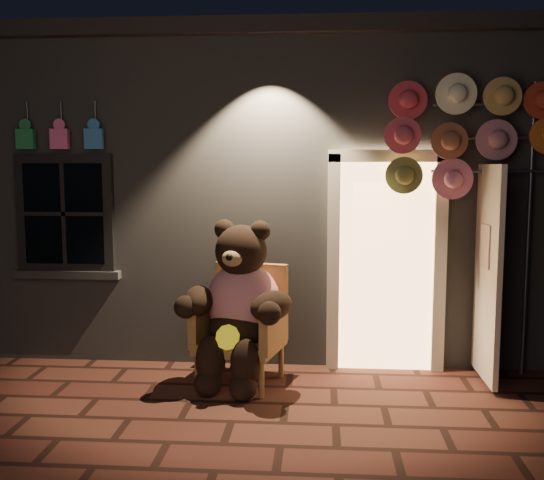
# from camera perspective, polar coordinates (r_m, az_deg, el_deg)

# --- Properties ---
(ground) EXTENTS (60.00, 60.00, 0.00)m
(ground) POSITION_cam_1_polar(r_m,az_deg,el_deg) (5.30, -3.67, -15.94)
(ground) COLOR #4D281D
(ground) RESTS_ON ground
(shop_building) EXTENTS (7.30, 5.95, 3.51)m
(shop_building) POSITION_cam_1_polar(r_m,az_deg,el_deg) (8.86, -0.15, 4.77)
(shop_building) COLOR slate
(shop_building) RESTS_ON ground
(wicker_armchair) EXTENTS (0.89, 0.84, 1.10)m
(wicker_armchair) POSITION_cam_1_polar(r_m,az_deg,el_deg) (6.05, -2.56, -7.54)
(wicker_armchair) COLOR #B48C46
(wicker_armchair) RESTS_ON ground
(teddy_bear) EXTENTS (1.09, 0.97, 1.55)m
(teddy_bear) POSITION_cam_1_polar(r_m,az_deg,el_deg) (5.87, -2.95, -5.85)
(teddy_bear) COLOR #B6132B
(teddy_bear) RESTS_ON ground
(hat_rack) EXTENTS (1.68, 0.22, 2.84)m
(hat_rack) POSITION_cam_1_polar(r_m,az_deg,el_deg) (6.28, 17.23, 9.11)
(hat_rack) COLOR #59595E
(hat_rack) RESTS_ON ground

